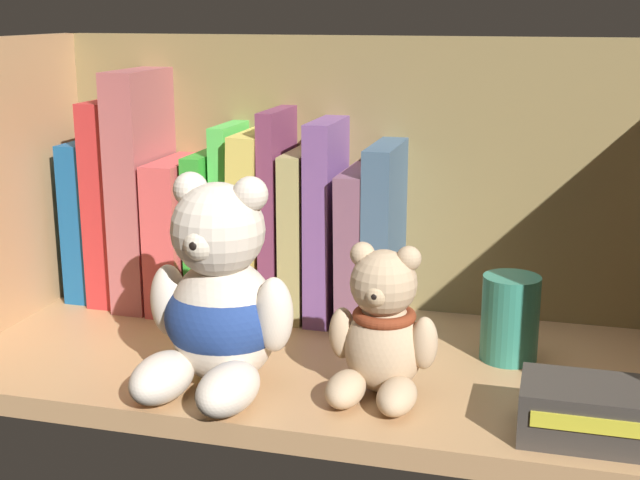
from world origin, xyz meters
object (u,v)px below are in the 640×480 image
object	(u,v)px
book_2	(151,186)
teddy_bear_larger	(219,305)
book_8	(304,231)
book_7	(282,210)
book_0	(95,217)
pillar_candle	(510,318)
small_product_box	(602,413)
book_1	(121,198)
teddy_bear_smaller	(382,332)
book_4	(214,227)
book_9	(330,218)
book_6	(258,220)
book_11	(388,231)
book_3	(187,229)
book_5	(234,215)
book_10	(359,242)

from	to	relation	value
book_2	teddy_bear_larger	world-z (taller)	book_2
book_8	book_7	bearing A→B (deg)	180.00
book_0	teddy_bear_larger	distance (cm)	30.66
pillar_candle	small_product_box	bearing A→B (deg)	-61.60
book_1	teddy_bear_smaller	bearing A→B (deg)	-29.62
book_4	book_8	bearing A→B (deg)	0.00
book_9	book_6	bearing A→B (deg)	180.00
book_6	book_8	xyz separation A→B (cm)	(5.05, 0.00, -0.88)
book_11	book_2	bearing A→B (deg)	180.00
teddy_bear_larger	book_0	bearing A→B (deg)	138.09
book_9	pillar_candle	size ratio (longest dim) A/B	2.59
teddy_bear_smaller	small_product_box	xyz separation A→B (cm)	(17.33, -3.63, -3.33)
book_4	pillar_candle	distance (cm)	33.23
book_2	book_1	bearing A→B (deg)	180.00
book_9	book_0	bearing A→B (deg)	180.00
book_3	book_5	world-z (taller)	book_5
book_1	book_9	world-z (taller)	book_1
book_8	pillar_candle	xyz separation A→B (cm)	(21.82, -8.27, -4.63)
book_9	pillar_candle	bearing A→B (deg)	-23.53
book_6	book_3	bearing A→B (deg)	180.00
book_11	small_product_box	size ratio (longest dim) A/B	1.54
book_11	book_8	bearing A→B (deg)	180.00
book_1	teddy_bear_larger	size ratio (longest dim) A/B	1.20
book_4	book_9	distance (cm)	13.01
book_0	book_11	distance (cm)	33.09
book_3	book_10	world-z (taller)	book_3
book_0	book_1	bearing A→B (deg)	0.00
book_10	teddy_bear_larger	distance (cm)	21.70
book_2	pillar_candle	world-z (taller)	book_2
book_2	teddy_bear_larger	bearing A→B (deg)	-52.26
book_1	teddy_bear_smaller	size ratio (longest dim) A/B	1.71
book_3	book_11	distance (cm)	22.21
book_8	book_10	xyz separation A→B (cm)	(5.86, 0.00, -0.72)
book_1	book_4	world-z (taller)	book_1
book_0	book_4	distance (cm)	14.10
book_1	book_11	bearing A→B (deg)	0.00
pillar_candle	book_10	bearing A→B (deg)	152.61
book_1	book_9	distance (cm)	23.71
book_10	small_product_box	world-z (taller)	book_10
book_7	teddy_bear_smaller	xyz separation A→B (cm)	(14.50, -18.76, -5.21)
book_5	book_6	world-z (taller)	book_5
book_2	book_9	size ratio (longest dim) A/B	1.22
book_6	pillar_candle	xyz separation A→B (cm)	(26.87, -8.27, -5.52)
teddy_bear_smaller	book_2	bearing A→B (deg)	147.38
book_5	small_product_box	bearing A→B (deg)	-31.03
book_0	book_11	bearing A→B (deg)	0.00
book_10	small_product_box	size ratio (longest dim) A/B	1.32
book_10	pillar_candle	size ratio (longest dim) A/B	2.00
book_3	book_7	distance (cm)	11.19
book_3	book_6	distance (cm)	8.33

